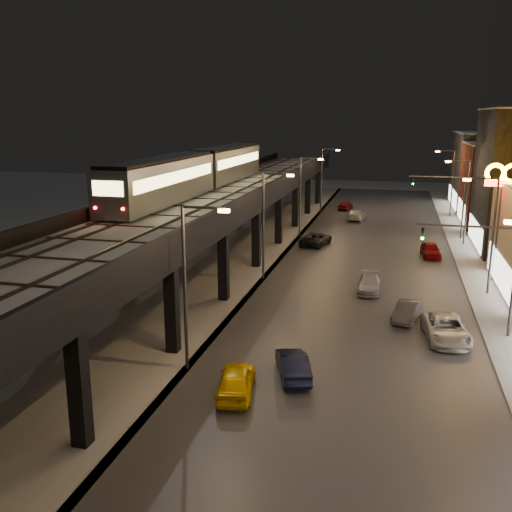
# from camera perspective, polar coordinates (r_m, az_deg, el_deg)

# --- Properties ---
(road_surface) EXTENTS (17.00, 120.00, 0.06)m
(road_surface) POSITION_cam_1_polar(r_m,az_deg,el_deg) (50.69, 10.83, -1.70)
(road_surface) COLOR #46474D
(road_surface) RESTS_ON ground
(sidewalk_right) EXTENTS (4.00, 120.00, 0.14)m
(sidewalk_right) POSITION_cam_1_polar(r_m,az_deg,el_deg) (51.20, 22.08, -2.28)
(sidewalk_right) COLOR #9FA1A8
(sidewalk_right) RESTS_ON ground
(under_viaduct_pavement) EXTENTS (11.00, 120.00, 0.06)m
(under_viaduct_pavement) POSITION_cam_1_polar(r_m,az_deg,el_deg) (53.05, -3.87, -0.78)
(under_viaduct_pavement) COLOR #9FA1A8
(under_viaduct_pavement) RESTS_ON ground
(elevated_viaduct) EXTENTS (9.00, 100.00, 6.30)m
(elevated_viaduct) POSITION_cam_1_polar(r_m,az_deg,el_deg) (48.97, -5.10, 4.65)
(elevated_viaduct) COLOR black
(elevated_viaduct) RESTS_ON ground
(viaduct_trackbed) EXTENTS (8.40, 100.00, 0.32)m
(viaduct_trackbed) POSITION_cam_1_polar(r_m,az_deg,el_deg) (48.98, -5.08, 5.56)
(viaduct_trackbed) COLOR #B2B7C1
(viaduct_trackbed) RESTS_ON elevated_viaduct
(viaduct_parapet_streetside) EXTENTS (0.30, 100.00, 1.10)m
(viaduct_parapet_streetside) POSITION_cam_1_polar(r_m,az_deg,el_deg) (47.71, -0.10, 5.96)
(viaduct_parapet_streetside) COLOR black
(viaduct_parapet_streetside) RESTS_ON elevated_viaduct
(viaduct_parapet_far) EXTENTS (0.30, 100.00, 1.10)m
(viaduct_parapet_far) POSITION_cam_1_polar(r_m,az_deg,el_deg) (50.51, -9.77, 6.20)
(viaduct_parapet_far) COLOR black
(viaduct_parapet_far) RESTS_ON elevated_viaduct
(building_f) EXTENTS (12.20, 16.20, 11.16)m
(building_f) POSITION_cam_1_polar(r_m,az_deg,el_deg) (91.30, 23.05, 7.82)
(building_f) COLOR #313033
(building_f) RESTS_ON ground
(streetlight_left_1) EXTENTS (2.57, 0.28, 9.00)m
(streetlight_left_1) POSITION_cam_1_polar(r_m,az_deg,el_deg) (29.86, -6.68, -2.06)
(streetlight_left_1) COLOR #38383A
(streetlight_left_1) RESTS_ON ground
(streetlight_left_2) EXTENTS (2.57, 0.28, 9.00)m
(streetlight_left_2) POSITION_cam_1_polar(r_m,az_deg,el_deg) (46.72, 1.06, 3.79)
(streetlight_left_2) COLOR #38383A
(streetlight_left_2) RESTS_ON ground
(streetlight_right_2) EXTENTS (2.56, 0.28, 9.00)m
(streetlight_right_2) POSITION_cam_1_polar(r_m,az_deg,el_deg) (46.10, 22.35, 2.61)
(streetlight_right_2) COLOR #38383A
(streetlight_right_2) RESTS_ON ground
(streetlight_left_3) EXTENTS (2.57, 0.28, 9.00)m
(streetlight_left_3) POSITION_cam_1_polar(r_m,az_deg,el_deg) (64.20, 4.68, 6.48)
(streetlight_left_3) COLOR #38383A
(streetlight_left_3) RESTS_ON ground
(streetlight_right_3) EXTENTS (2.56, 0.28, 9.00)m
(streetlight_right_3) POSITION_cam_1_polar(r_m,az_deg,el_deg) (63.75, 20.15, 5.64)
(streetlight_right_3) COLOR #38383A
(streetlight_right_3) RESTS_ON ground
(streetlight_left_4) EXTENTS (2.57, 0.28, 9.00)m
(streetlight_left_4) POSITION_cam_1_polar(r_m,az_deg,el_deg) (81.90, 6.76, 8.01)
(streetlight_left_4) COLOR #38383A
(streetlight_left_4) RESTS_ON ground
(streetlight_right_4) EXTENTS (2.56, 0.28, 9.00)m
(streetlight_right_4) POSITION_cam_1_polar(r_m,az_deg,el_deg) (81.55, 18.89, 7.34)
(streetlight_right_4) COLOR #38383A
(streetlight_right_4) RESTS_ON ground
(traffic_light_rig_a) EXTENTS (6.10, 0.34, 7.00)m
(traffic_light_rig_a) POSITION_cam_1_polar(r_m,az_deg,el_deg) (37.41, 22.77, -0.99)
(traffic_light_rig_a) COLOR #38383A
(traffic_light_rig_a) RESTS_ON ground
(traffic_light_rig_b) EXTENTS (6.10, 0.34, 7.00)m
(traffic_light_rig_b) POSITION_cam_1_polar(r_m,az_deg,el_deg) (66.72, 19.08, 5.41)
(traffic_light_rig_b) COLOR #38383A
(traffic_light_rig_b) RESTS_ON ground
(subway_train) EXTENTS (2.98, 36.03, 3.56)m
(subway_train) POSITION_cam_1_polar(r_m,az_deg,el_deg) (54.97, -5.64, 8.54)
(subway_train) COLOR gray
(subway_train) RESTS_ON viaduct_trackbed
(car_taxi) EXTENTS (2.40, 4.47, 1.45)m
(car_taxi) POSITION_cam_1_polar(r_m,az_deg,el_deg) (28.60, -2.00, -12.40)
(car_taxi) COLOR #F6C502
(car_taxi) RESTS_ON ground
(car_near_white) EXTENTS (2.67, 4.34, 1.35)m
(car_near_white) POSITION_cam_1_polar(r_m,az_deg,el_deg) (30.40, 3.70, -10.87)
(car_near_white) COLOR black
(car_near_white) RESTS_ON ground
(car_mid_silver) EXTENTS (3.28, 5.29, 1.37)m
(car_mid_silver) POSITION_cam_1_polar(r_m,az_deg,el_deg) (60.78, 6.02, 1.68)
(car_mid_silver) COLOR black
(car_mid_silver) RESTS_ON ground
(car_mid_dark) EXTENTS (2.44, 5.09, 1.43)m
(car_mid_dark) POSITION_cam_1_polar(r_m,az_deg,el_deg) (76.62, 10.02, 4.08)
(car_mid_dark) COLOR silver
(car_mid_dark) RESTS_ON ground
(car_far_white) EXTENTS (2.12, 4.02, 1.30)m
(car_far_white) POSITION_cam_1_polar(r_m,az_deg,el_deg) (84.65, 8.94, 4.99)
(car_far_white) COLOR maroon
(car_far_white) RESTS_ON ground
(car_onc_silver) EXTENTS (2.18, 4.00, 1.25)m
(car_onc_silver) POSITION_cam_1_polar(r_m,az_deg,el_deg) (39.59, 14.86, -5.43)
(car_onc_silver) COLOR #55575B
(car_onc_silver) RESTS_ON ground
(car_onc_dark) EXTENTS (2.99, 5.45, 1.45)m
(car_onc_dark) POSITION_cam_1_polar(r_m,az_deg,el_deg) (36.83, 18.43, -6.99)
(car_onc_dark) COLOR silver
(car_onc_dark) RESTS_ON ground
(car_onc_white) EXTENTS (1.82, 4.26, 1.22)m
(car_onc_white) POSITION_cam_1_polar(r_m,az_deg,el_deg) (45.28, 11.23, -2.82)
(car_onc_white) COLOR #B3B3C4
(car_onc_white) RESTS_ON ground
(car_onc_red) EXTENTS (2.05, 4.34, 1.43)m
(car_onc_red) POSITION_cam_1_polar(r_m,az_deg,el_deg) (57.76, 17.06, 0.54)
(car_onc_red) COLOR #720507
(car_onc_red) RESTS_ON ground
(sign_mcdonalds) EXTENTS (2.88, 0.41, 9.74)m
(sign_mcdonalds) POSITION_cam_1_polar(r_m,az_deg,el_deg) (49.99, 23.43, 6.38)
(sign_mcdonalds) COLOR #38383A
(sign_mcdonalds) RESTS_ON ground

